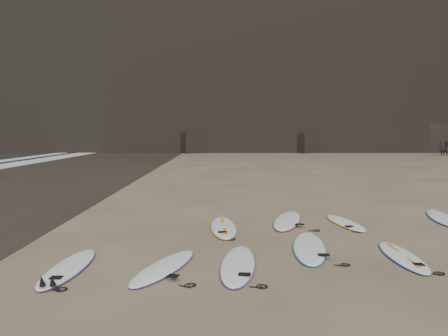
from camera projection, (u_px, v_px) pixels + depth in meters
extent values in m
plane|color=#897559|center=(351.00, 253.00, 9.03)|extent=(240.00, 240.00, 0.00)
cube|color=black|center=(300.00, 19.00, 67.35)|extent=(170.00, 32.00, 40.00)
cube|color=black|center=(305.00, 143.00, 53.90)|extent=(4.23, 4.46, 2.33)
cube|color=black|center=(437.00, 138.00, 55.10)|extent=(5.95, 5.19, 3.59)
cube|color=black|center=(191.00, 143.00, 53.69)|extent=(4.49, 4.76, 2.49)
ellipsoid|color=white|center=(164.00, 267.00, 7.98)|extent=(1.32, 2.39, 0.08)
ellipsoid|color=white|center=(238.00, 264.00, 8.14)|extent=(0.89, 2.63, 0.09)
ellipsoid|color=white|center=(309.00, 247.00, 9.34)|extent=(1.11, 2.81, 0.10)
ellipsoid|color=white|center=(402.00, 256.00, 8.66)|extent=(0.65, 2.31, 0.08)
ellipsoid|color=white|center=(223.00, 227.00, 11.31)|extent=(0.74, 2.66, 0.10)
ellipsoid|color=white|center=(287.00, 220.00, 12.17)|extent=(1.39, 2.86, 0.10)
ellipsoid|color=white|center=(345.00, 222.00, 11.91)|extent=(0.83, 2.33, 0.08)
ellipsoid|color=white|center=(441.00, 217.00, 12.62)|extent=(1.23, 2.61, 0.09)
ellipsoid|color=white|center=(69.00, 267.00, 7.95)|extent=(0.67, 2.43, 0.09)
imported|color=black|center=(441.00, 148.00, 47.68)|extent=(0.63, 0.68, 1.57)
imported|color=black|center=(446.00, 148.00, 47.19)|extent=(0.92, 0.84, 1.55)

